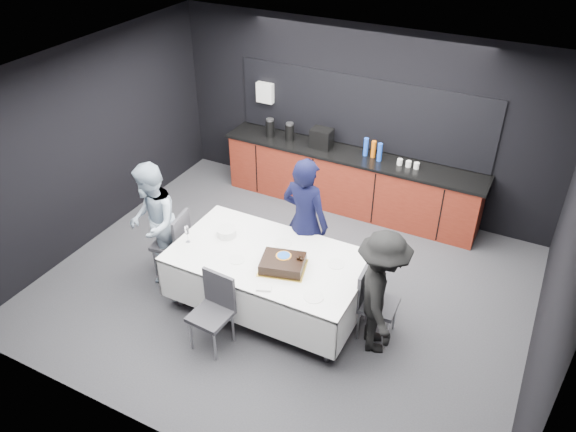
# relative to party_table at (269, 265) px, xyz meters

# --- Properties ---
(ground) EXTENTS (6.00, 6.00, 0.00)m
(ground) POSITION_rel_party_table_xyz_m (0.00, 0.40, -0.64)
(ground) COLOR #3B3B40
(ground) RESTS_ON ground
(room_shell) EXTENTS (6.04, 5.04, 2.82)m
(room_shell) POSITION_rel_party_table_xyz_m (0.00, 0.40, 1.22)
(room_shell) COLOR white
(room_shell) RESTS_ON ground
(kitchenette) EXTENTS (4.10, 0.64, 2.05)m
(kitchenette) POSITION_rel_party_table_xyz_m (-0.02, 2.62, -0.10)
(kitchenette) COLOR #621B0F
(kitchenette) RESTS_ON ground
(party_table) EXTENTS (2.32, 1.32, 0.78)m
(party_table) POSITION_rel_party_table_xyz_m (0.00, 0.00, 0.00)
(party_table) COLOR #99999E
(party_table) RESTS_ON ground
(cake_assembly) EXTENTS (0.62, 0.55, 0.17)m
(cake_assembly) POSITION_rel_party_table_xyz_m (0.26, -0.13, 0.20)
(cake_assembly) COLOR gold
(cake_assembly) RESTS_ON party_table
(plate_stack) EXTENTS (0.24, 0.24, 0.10)m
(plate_stack) POSITION_rel_party_table_xyz_m (-0.66, 0.12, 0.19)
(plate_stack) COLOR white
(plate_stack) RESTS_ON party_table
(loose_plate_near) EXTENTS (0.19, 0.19, 0.01)m
(loose_plate_near) POSITION_rel_party_table_xyz_m (-0.29, -0.24, 0.14)
(loose_plate_near) COLOR white
(loose_plate_near) RESTS_ON party_table
(loose_plate_right_a) EXTENTS (0.20, 0.20, 0.01)m
(loose_plate_right_a) POSITION_rel_party_table_xyz_m (0.77, 0.22, 0.14)
(loose_plate_right_a) COLOR white
(loose_plate_right_a) RESTS_ON party_table
(loose_plate_right_b) EXTENTS (0.22, 0.22, 0.01)m
(loose_plate_right_b) POSITION_rel_party_table_xyz_m (0.78, -0.42, 0.14)
(loose_plate_right_b) COLOR white
(loose_plate_right_b) RESTS_ON party_table
(loose_plate_far) EXTENTS (0.22, 0.22, 0.01)m
(loose_plate_far) POSITION_rel_party_table_xyz_m (0.04, 0.30, 0.14)
(loose_plate_far) COLOR white
(loose_plate_far) RESTS_ON party_table
(fork_pile) EXTENTS (0.19, 0.16, 0.03)m
(fork_pile) POSITION_rel_party_table_xyz_m (0.24, -0.54, 0.15)
(fork_pile) COLOR white
(fork_pile) RESTS_ON party_table
(champagne_flute) EXTENTS (0.06, 0.06, 0.22)m
(champagne_flute) POSITION_rel_party_table_xyz_m (-1.01, -0.20, 0.30)
(champagne_flute) COLOR white
(champagne_flute) RESTS_ON party_table
(chair_left) EXTENTS (0.48, 0.48, 0.92)m
(chair_left) POSITION_rel_party_table_xyz_m (-1.41, 0.02, -0.11)
(chair_left) COLOR #333238
(chair_left) RESTS_ON ground
(chair_right) EXTENTS (0.44, 0.44, 0.92)m
(chair_right) POSITION_rel_party_table_xyz_m (1.26, 0.14, -0.11)
(chair_right) COLOR #333238
(chair_right) RESTS_ON ground
(chair_near) EXTENTS (0.45, 0.45, 0.92)m
(chair_near) POSITION_rel_party_table_xyz_m (-0.26, -0.80, -0.11)
(chair_near) COLOR #333238
(chair_near) RESTS_ON ground
(person_center) EXTENTS (0.69, 0.50, 1.77)m
(person_center) POSITION_rel_party_table_xyz_m (0.13, 0.71, 0.24)
(person_center) COLOR black
(person_center) RESTS_ON ground
(person_left) EXTENTS (0.96, 1.00, 1.63)m
(person_left) POSITION_rel_party_table_xyz_m (-1.62, -0.11, 0.18)
(person_left) COLOR #A0B4C9
(person_left) RESTS_ON ground
(person_right) EXTENTS (0.94, 1.15, 1.55)m
(person_right) POSITION_rel_party_table_xyz_m (1.40, -0.02, 0.13)
(person_right) COLOR black
(person_right) RESTS_ON ground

